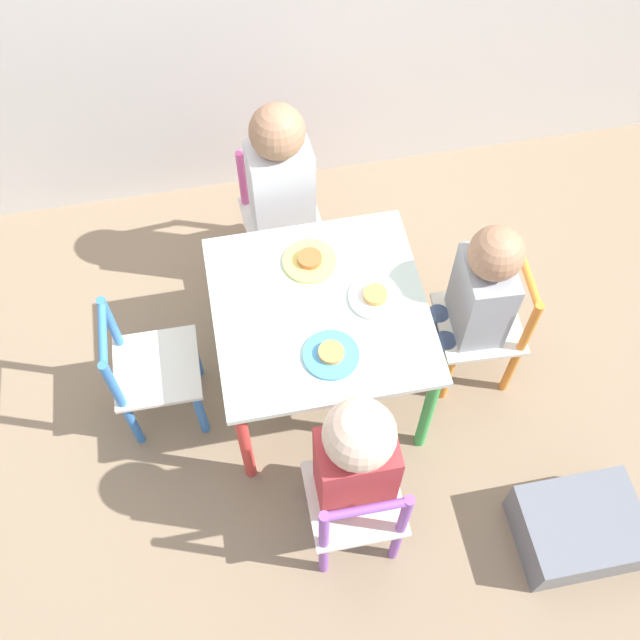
# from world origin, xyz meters

# --- Properties ---
(ground_plane) EXTENTS (6.00, 6.00, 0.00)m
(ground_plane) POSITION_xyz_m (0.00, 0.00, 0.00)
(ground_plane) COLOR #8C755B
(kids_table) EXTENTS (0.62, 0.62, 0.47)m
(kids_table) POSITION_xyz_m (0.00, 0.00, 0.41)
(kids_table) COLOR silver
(kids_table) RESTS_ON ground_plane
(chair_pink) EXTENTS (0.28, 0.28, 0.52)m
(chair_pink) POSITION_xyz_m (-0.04, 0.53, 0.25)
(chair_pink) COLOR silver
(chair_pink) RESTS_ON ground_plane
(chair_orange) EXTENTS (0.27, 0.27, 0.52)m
(chair_orange) POSITION_xyz_m (0.53, -0.03, 0.25)
(chair_orange) COLOR silver
(chair_orange) RESTS_ON ground_plane
(chair_purple) EXTENTS (0.26, 0.26, 0.52)m
(chair_purple) POSITION_xyz_m (-0.00, -0.53, 0.25)
(chair_purple) COLOR silver
(chair_purple) RESTS_ON ground_plane
(chair_blue) EXTENTS (0.26, 0.26, 0.52)m
(chair_blue) POSITION_xyz_m (-0.53, 0.01, 0.25)
(chair_blue) COLOR silver
(chair_blue) RESTS_ON ground_plane
(child_back) EXTENTS (0.21, 0.22, 0.79)m
(child_back) POSITION_xyz_m (-0.03, 0.47, 0.48)
(child_back) COLOR #7A6B5B
(child_back) RESTS_ON ground_plane
(child_right) EXTENTS (0.22, 0.21, 0.72)m
(child_right) POSITION_xyz_m (0.47, -0.03, 0.43)
(child_right) COLOR #4C608E
(child_right) RESTS_ON ground_plane
(child_front) EXTENTS (0.20, 0.22, 0.76)m
(child_front) POSITION_xyz_m (-0.00, -0.47, 0.47)
(child_front) COLOR #4C608E
(child_front) RESTS_ON ground_plane
(plate_back) EXTENTS (0.16, 0.16, 0.03)m
(plate_back) POSITION_xyz_m (0.00, 0.16, 0.48)
(plate_back) COLOR #EADB66
(plate_back) RESTS_ON kids_table
(plate_right) EXTENTS (0.16, 0.16, 0.03)m
(plate_right) POSITION_xyz_m (0.16, 0.00, 0.48)
(plate_right) COLOR white
(plate_right) RESTS_ON kids_table
(plate_front) EXTENTS (0.16, 0.16, 0.03)m
(plate_front) POSITION_xyz_m (-0.00, -0.16, 0.48)
(plate_front) COLOR #4C9EE0
(plate_front) RESTS_ON kids_table
(storage_bin) EXTENTS (0.35, 0.27, 0.16)m
(storage_bin) POSITION_xyz_m (0.65, -0.66, 0.08)
(storage_bin) COLOR slate
(storage_bin) RESTS_ON ground_plane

